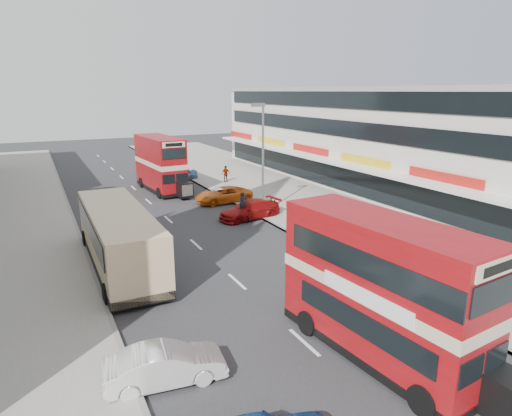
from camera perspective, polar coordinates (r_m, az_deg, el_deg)
ground at (r=15.78m, az=10.37°, el=-20.02°), size 160.00×160.00×0.00m
road_surface at (r=32.49m, az=-11.19°, el=-1.46°), size 12.00×90.00×0.01m
pavement_right at (r=37.32m, az=6.81°, el=0.95°), size 12.00×90.00×0.15m
kerb_left at (r=31.51m, az=-21.92°, el=-2.65°), size 0.20×90.00×0.16m
kerb_right at (r=34.50m, az=-1.41°, el=-0.10°), size 0.20×90.00×0.16m
commercial_row at (r=42.88m, az=14.52°, el=8.66°), size 9.90×46.20×9.30m
street_lamp at (r=32.00m, az=0.77°, el=7.34°), size 1.00×0.20×8.12m
bus_main at (r=15.67m, az=15.81°, el=-10.05°), size 3.19×8.73×4.77m
bus_second at (r=41.48m, az=-12.17°, el=5.58°), size 2.96×8.77×4.80m
coach at (r=24.04m, az=-17.19°, el=-3.43°), size 2.86×10.88×2.88m
car_left_front at (r=15.03m, az=-11.54°, el=-19.16°), size 3.91×1.77×1.25m
car_right_a at (r=31.90m, az=-0.84°, el=-0.23°), size 4.84×2.46×1.34m
car_right_b at (r=36.63m, az=-4.19°, el=1.69°), size 4.75×2.26×1.31m
car_right_c at (r=46.42m, az=-9.99°, el=4.32°), size 3.98×1.66×1.35m
pedestrian_near at (r=28.76m, az=7.46°, el=-1.31°), size 0.77×0.75×1.75m
pedestrian_far at (r=44.42m, az=-3.93°, el=4.41°), size 0.95×0.42×1.60m
cyclist at (r=31.38m, az=-1.66°, el=-0.41°), size 0.67×1.66×2.08m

